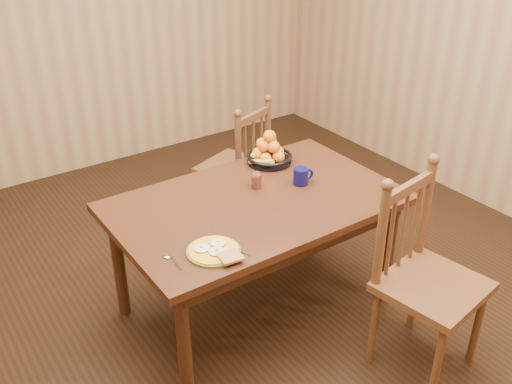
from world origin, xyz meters
TOP-DOWN VIEW (x-y plane):
  - room at (0.00, 0.00)m, footprint 4.52×5.02m
  - dining_table at (0.00, 0.00)m, footprint 1.60×1.00m
  - chair_far at (0.45, 0.90)m, footprint 0.56×0.55m
  - chair_near at (0.47, -0.85)m, footprint 0.56×0.54m
  - breakfast_plate at (-0.46, -0.31)m, footprint 0.26×0.29m
  - fork at (-0.35, -0.33)m, footprint 0.06×0.18m
  - spoon at (-0.66, -0.24)m, footprint 0.04×0.16m
  - coffee_mug at (0.33, 0.01)m, footprint 0.13×0.09m
  - juice_glass at (0.09, 0.12)m, footprint 0.06×0.06m
  - fruit_bowl at (0.34, 0.35)m, footprint 0.29×0.29m

SIDE VIEW (x-z plane):
  - chair_far at x=0.45m, z-range -0.01..0.96m
  - chair_near at x=0.47m, z-range -0.01..1.07m
  - dining_table at x=0.00m, z-range 0.29..1.04m
  - fork at x=-0.35m, z-range 0.75..0.76m
  - spoon at x=-0.66m, z-range 0.75..0.76m
  - breakfast_plate at x=-0.46m, z-range 0.74..0.78m
  - juice_glass at x=0.09m, z-range 0.75..0.84m
  - coffee_mug at x=0.33m, z-range 0.75..0.85m
  - fruit_bowl at x=0.34m, z-range 0.71..0.93m
  - room at x=0.00m, z-range -0.01..2.71m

